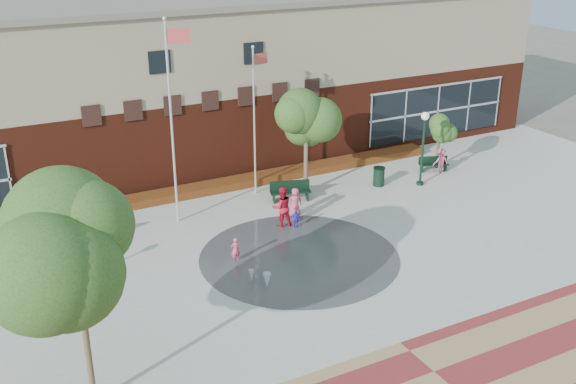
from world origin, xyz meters
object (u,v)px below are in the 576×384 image
flagpole_left (172,113)px  trash_can (379,177)px  flagpole_right (255,113)px  tree_big_left (75,255)px  child_splash (235,250)px  bench_left (82,239)px

flagpole_left → trash_can: bearing=15.0°
flagpole_left → flagpole_right: 5.05m
flagpole_right → tree_big_left: (-11.24, -12.50, 0.62)m
trash_can → child_splash: child_splash is taller
tree_big_left → child_splash: tree_big_left is taller
trash_can → tree_big_left: 20.73m
child_splash → flagpole_left: bearing=-79.3°
flagpole_left → tree_big_left: 12.81m
flagpole_left → bench_left: bearing=-155.1°
bench_left → trash_can: 15.48m
bench_left → trash_can: bench_left is taller
child_splash → trash_can: bearing=-155.2°
flagpole_right → trash_can: bearing=-30.0°
flagpole_left → bench_left: size_ratio=4.45×
flagpole_right → tree_big_left: bearing=-142.9°
flagpole_left → child_splash: 6.83m
flagpole_left → child_splash: (0.74, -4.89, -4.71)m
bench_left → trash_can: size_ratio=2.04×
flagpole_left → trash_can: 11.90m
flagpole_right → bench_left: (-9.29, -1.99, -3.92)m
child_splash → tree_big_left: bearing=42.4°
flagpole_right → child_splash: (-3.99, -6.37, -3.72)m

